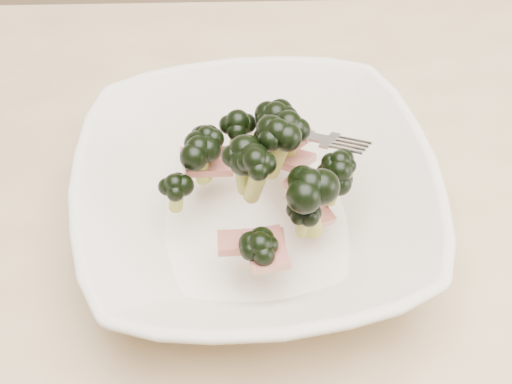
# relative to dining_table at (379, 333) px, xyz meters

# --- Properties ---
(dining_table) EXTENTS (1.20, 0.80, 0.75)m
(dining_table) POSITION_rel_dining_table_xyz_m (0.00, 0.00, 0.00)
(dining_table) COLOR tan
(dining_table) RESTS_ON ground
(broccoli_dish) EXTENTS (0.33, 0.33, 0.13)m
(broccoli_dish) POSITION_rel_dining_table_xyz_m (-0.11, 0.05, 0.14)
(broccoli_dish) COLOR beige
(broccoli_dish) RESTS_ON dining_table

